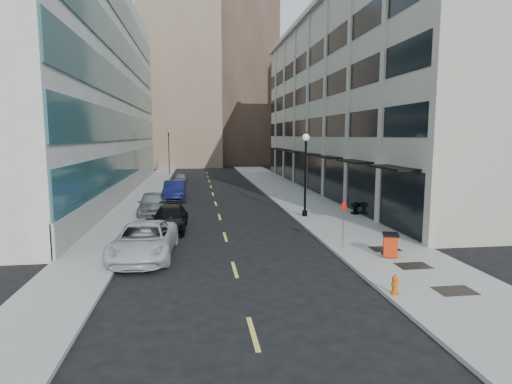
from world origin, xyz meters
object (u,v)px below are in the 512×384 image
object	(u,v)px
urn_planter	(355,207)
lamppost	(305,167)
fire_hydrant	(395,285)
trash_bin	(390,244)
car_black_pickup	(170,218)
car_white_van	(144,241)
car_grey_sedan	(181,179)
traffic_signal	(168,135)
car_blue_sedan	(175,191)
car_silver_sedan	(152,204)
sign_post	(344,217)

from	to	relation	value
urn_planter	lamppost	bearing A→B (deg)	-175.56
fire_hydrant	trash_bin	size ratio (longest dim) A/B	0.65
car_black_pickup	urn_planter	bearing A→B (deg)	14.39
car_white_van	car_grey_sedan	xyz separation A→B (m)	(0.62, 30.59, -0.17)
car_white_van	lamppost	xyz separation A→B (m)	(9.88, 8.38, 2.74)
traffic_signal	car_blue_sedan	bearing A→B (deg)	-85.52
trash_bin	lamppost	xyz separation A→B (m)	(-1.36, 10.34, 2.81)
car_black_pickup	fire_hydrant	xyz separation A→B (m)	(8.50, -12.20, -0.22)
trash_bin	car_black_pickup	bearing A→B (deg)	162.09
urn_planter	car_silver_sedan	bearing A→B (deg)	170.51
sign_post	car_black_pickup	bearing A→B (deg)	126.84
traffic_signal	sign_post	xyz separation A→B (m)	(11.13, -43.65, -4.00)
car_white_van	sign_post	world-z (taller)	sign_post
car_grey_sedan	lamppost	xyz separation A→B (m)	(9.25, -22.21, 2.91)
traffic_signal	lamppost	distance (m)	37.06
sign_post	car_white_van	bearing A→B (deg)	160.02
trash_bin	lamppost	bearing A→B (deg)	116.30
car_silver_sedan	urn_planter	size ratio (longest dim) A/B	5.59
car_grey_sedan	car_black_pickup	bearing A→B (deg)	-88.34
fire_hydrant	urn_planter	xyz separation A→B (m)	(4.30, 15.08, 0.18)
car_black_pickup	car_grey_sedan	world-z (taller)	car_black_pickup
urn_planter	trash_bin	bearing A→B (deg)	-102.67
car_silver_sedan	sign_post	world-z (taller)	sign_post
car_black_pickup	lamppost	world-z (taller)	lamppost
traffic_signal	fire_hydrant	world-z (taller)	traffic_signal
fire_hydrant	urn_planter	world-z (taller)	urn_planter
traffic_signal	car_black_pickup	size ratio (longest dim) A/B	1.39
lamppost	car_white_van	bearing A→B (deg)	-139.70
fire_hydrant	trash_bin	world-z (taller)	trash_bin
car_white_van	sign_post	bearing A→B (deg)	2.29
car_white_van	car_silver_sedan	xyz separation A→B (m)	(-0.71, 11.07, 0.01)
car_black_pickup	urn_planter	distance (m)	13.12
car_white_van	trash_bin	xyz separation A→B (m)	(11.24, -1.97, -0.07)
car_black_pickup	trash_bin	xyz separation A→B (m)	(10.41, -7.76, 0.02)
car_grey_sedan	urn_planter	size ratio (longest dim) A/B	4.35
car_blue_sedan	car_grey_sedan	size ratio (longest dim) A/B	1.37
traffic_signal	car_blue_sedan	size ratio (longest dim) A/B	1.35
car_blue_sedan	urn_planter	world-z (taller)	car_blue_sedan
traffic_signal	car_blue_sedan	distance (m)	25.98
lamppost	traffic_signal	bearing A→B (deg)	107.86
urn_planter	car_black_pickup	bearing A→B (deg)	-167.33
car_black_pickup	car_silver_sedan	size ratio (longest dim) A/B	1.03
car_silver_sedan	car_grey_sedan	size ratio (longest dim) A/B	1.28
car_white_van	car_black_pickup	distance (m)	5.85
car_black_pickup	trash_bin	distance (m)	12.98
car_black_pickup	car_blue_sedan	size ratio (longest dim) A/B	0.97
traffic_signal	urn_planter	world-z (taller)	traffic_signal
sign_post	car_grey_sedan	bearing A→B (deg)	86.80
car_silver_sedan	car_grey_sedan	bearing A→B (deg)	82.93
lamppost	sign_post	xyz separation A→B (m)	(-0.22, -8.44, -1.83)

